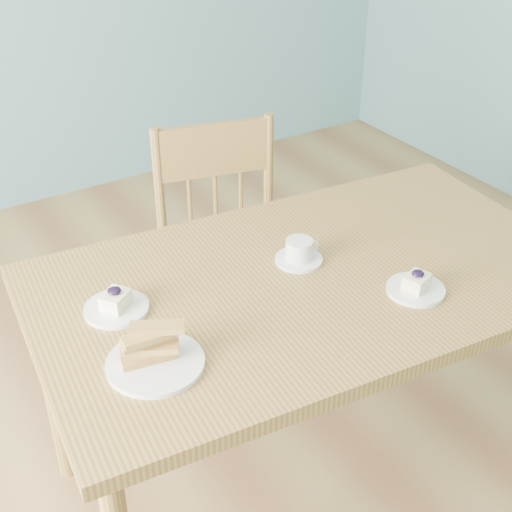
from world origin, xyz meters
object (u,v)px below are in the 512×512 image
(biscotti_plate, at_px, (154,354))
(cheesecake_plate_near, at_px, (416,286))
(coffee_cup, at_px, (299,252))
(dining_table, at_px, (309,299))
(cheesecake_plate_far, at_px, (116,305))
(dining_chair, at_px, (228,261))

(biscotti_plate, bearing_deg, cheesecake_plate_near, -7.68)
(cheesecake_plate_near, height_order, coffee_cup, coffee_cup)
(dining_table, bearing_deg, cheesecake_plate_far, 171.04)
(cheesecake_plate_near, distance_m, coffee_cup, 0.33)
(cheesecake_plate_near, height_order, cheesecake_plate_far, cheesecake_plate_far)
(dining_chair, bearing_deg, dining_table, -83.51)
(cheesecake_plate_near, bearing_deg, biscotti_plate, 172.32)
(dining_chair, relative_size, cheesecake_plate_far, 5.96)
(cheesecake_plate_far, distance_m, biscotti_plate, 0.24)
(dining_table, height_order, cheesecake_plate_far, cheesecake_plate_far)
(dining_table, bearing_deg, coffee_cup, 83.52)
(dining_table, relative_size, biscotti_plate, 6.91)
(dining_chair, bearing_deg, biscotti_plate, -116.39)
(dining_table, xyz_separation_m, cheesecake_plate_near, (0.19, -0.21, 0.09))
(dining_chair, bearing_deg, coffee_cup, -82.84)
(dining_chair, xyz_separation_m, coffee_cup, (-0.06, -0.50, 0.32))
(dining_chair, xyz_separation_m, cheesecake_plate_far, (-0.57, -0.45, 0.31))
(cheesecake_plate_near, bearing_deg, dining_table, 132.33)
(dining_table, distance_m, cheesecake_plate_near, 0.29)
(cheesecake_plate_near, height_order, biscotti_plate, biscotti_plate)
(dining_chair, bearing_deg, cheesecake_plate_far, -128.13)
(cheesecake_plate_near, bearing_deg, dining_chair, 98.36)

